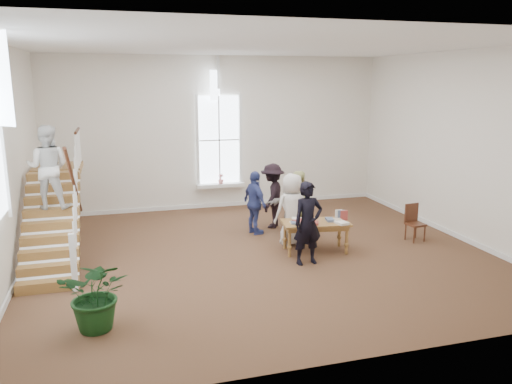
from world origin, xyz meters
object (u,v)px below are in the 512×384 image
object	(u,v)px
police_officer	(308,223)
side_chair	(414,220)
elderly_woman	(292,210)
library_table	(315,225)
floor_plant	(97,294)
woman_cluster_c	(292,206)
woman_cluster_b	(272,196)
person_yellow	(296,205)
woman_cluster_a	(255,203)

from	to	relation	value
police_officer	side_chair	world-z (taller)	police_officer
side_chair	elderly_woman	bearing A→B (deg)	163.90
police_officer	side_chair	xyz separation A→B (m)	(3.06, 0.78, -0.39)
library_table	floor_plant	distance (m)	5.21
woman_cluster_c	woman_cluster_b	bearing A→B (deg)	156.27
woman_cluster_b	person_yellow	bearing A→B (deg)	47.49
woman_cluster_c	floor_plant	bearing A→B (deg)	-98.10
police_officer	woman_cluster_b	world-z (taller)	police_officer
library_table	woman_cluster_a	size ratio (longest dim) A/B	0.99
police_officer	elderly_woman	world-z (taller)	police_officer
woman_cluster_c	floor_plant	xyz separation A→B (m)	(-4.58, -3.90, -0.11)
woman_cluster_c	library_table	bearing A→B (deg)	-47.37
police_officer	woman_cluster_c	distance (m)	2.16
library_table	police_officer	size ratio (longest dim) A/B	0.90
elderly_woman	floor_plant	distance (m)	5.25
library_table	woman_cluster_a	xyz separation A→B (m)	(-0.93, 1.66, 0.18)
person_yellow	side_chair	bearing A→B (deg)	151.25
library_table	person_yellow	distance (m)	1.12
library_table	woman_cluster_b	world-z (taller)	woman_cluster_b
library_table	woman_cluster_c	world-z (taller)	woman_cluster_c
woman_cluster_b	police_officer	bearing A→B (deg)	29.04
library_table	woman_cluster_a	bearing A→B (deg)	127.40
woman_cluster_c	side_chair	bearing A→B (deg)	14.78
woman_cluster_b	woman_cluster_c	xyz separation A→B (m)	(0.30, -0.65, -0.15)
person_yellow	woman_cluster_b	distance (m)	1.05
library_table	person_yellow	world-z (taller)	person_yellow
person_yellow	floor_plant	size ratio (longest dim) A/B	1.41
side_chair	library_table	bearing A→B (deg)	175.80
woman_cluster_b	side_chair	xyz separation A→B (m)	(2.95, -1.98, -0.36)
woman_cluster_c	woman_cluster_a	bearing A→B (deg)	-151.04
person_yellow	woman_cluster_c	distance (m)	0.38
side_chair	floor_plant	bearing A→B (deg)	-167.47
police_officer	woman_cluster_c	world-z (taller)	police_officer
woman_cluster_a	side_chair	xyz separation A→B (m)	(3.55, -1.53, -0.31)
woman_cluster_a	floor_plant	world-z (taller)	woman_cluster_a
person_yellow	woman_cluster_a	distance (m)	1.06
person_yellow	woman_cluster_c	xyz separation A→B (m)	(0.01, 0.36, -0.13)
woman_cluster_b	floor_plant	world-z (taller)	woman_cluster_b
floor_plant	woman_cluster_b	bearing A→B (deg)	46.74
side_chair	police_officer	bearing A→B (deg)	-172.75
police_officer	elderly_woman	distance (m)	1.25
library_table	floor_plant	world-z (taller)	floor_plant
police_officer	side_chair	size ratio (longest dim) A/B	1.98
person_yellow	woman_cluster_b	xyz separation A→B (m)	(-0.29, 1.01, 0.01)
woman_cluster_b	side_chair	size ratio (longest dim) A/B	1.90
police_officer	side_chair	bearing A→B (deg)	9.36
person_yellow	side_chair	distance (m)	2.85
police_officer	person_yellow	bearing A→B (deg)	72.24
floor_plant	side_chair	bearing A→B (deg)	19.53
police_officer	woman_cluster_c	xyz separation A→B (m)	(0.41, 2.11, -0.18)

